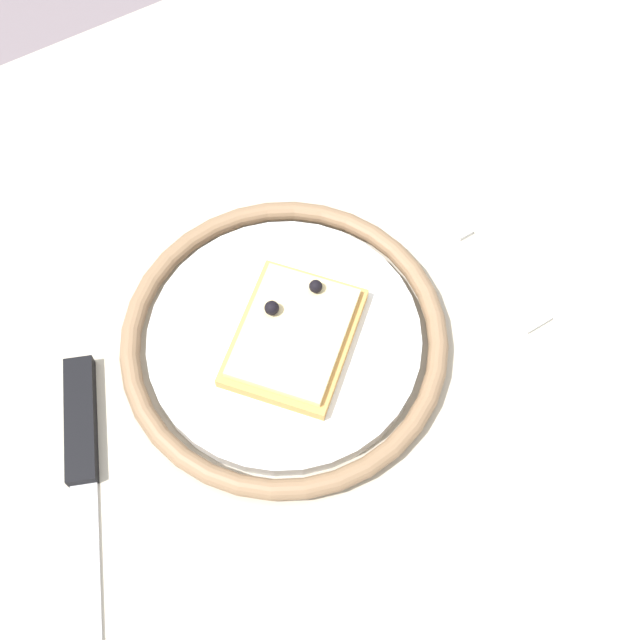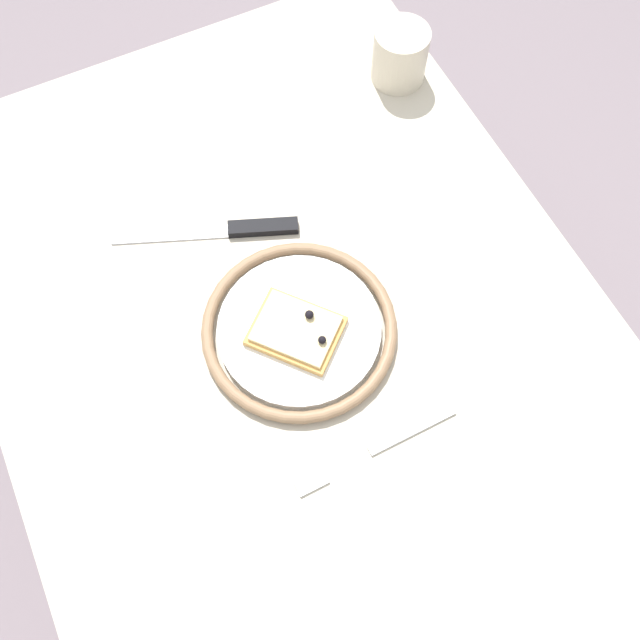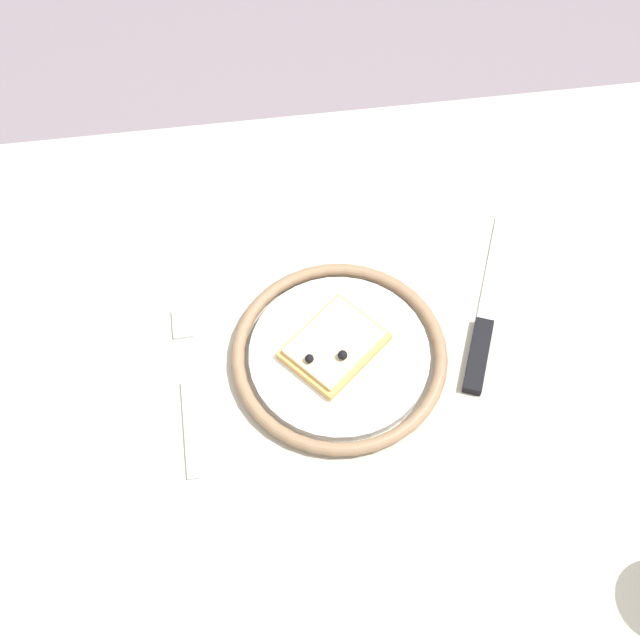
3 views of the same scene
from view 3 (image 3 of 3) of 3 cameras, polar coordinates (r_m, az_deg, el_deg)
name	(u,v)px [view 3 (image 3 of 3)]	position (r m, az deg, el deg)	size (l,w,h in m)	color
ground_plane	(325,542)	(1.59, 0.33, -14.55)	(6.00, 6.00, 0.00)	slate
dining_table	(327,398)	(1.02, 0.50, -5.19)	(1.05, 0.72, 0.70)	#BCB29E
plate	(339,355)	(0.93, 1.30, -2.34)	(0.23, 0.23, 0.02)	white
pizza_slice_near	(334,345)	(0.92, 0.96, -1.68)	(0.13, 0.13, 0.03)	tan
knife	(483,331)	(0.96, 10.78, -0.73)	(0.11, 0.23, 0.01)	silver
fork	(187,388)	(0.93, -8.85, -4.48)	(0.02, 0.20, 0.00)	silver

